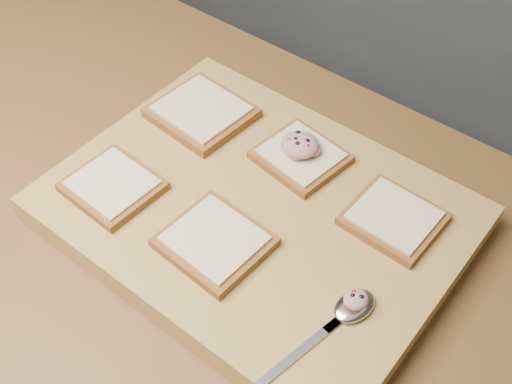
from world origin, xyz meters
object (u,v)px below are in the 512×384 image
(cutting_board, at_px, (256,213))
(bread_far_center, at_px, (301,156))
(spoon, at_px, (346,313))
(tuna_salad_dollop, at_px, (300,144))

(cutting_board, relative_size, bread_far_center, 4.20)
(spoon, bearing_deg, cutting_board, 159.69)
(cutting_board, bearing_deg, tuna_salad_dollop, 92.04)
(cutting_board, height_order, bread_far_center, bread_far_center)
(bread_far_center, distance_m, tuna_salad_dollop, 0.02)
(bread_far_center, xyz_separation_m, spoon, (0.18, -0.16, -0.00))
(cutting_board, height_order, tuna_salad_dollop, tuna_salad_dollop)
(tuna_salad_dollop, bearing_deg, cutting_board, -87.96)
(cutting_board, xyz_separation_m, bread_far_center, (-0.00, 0.10, 0.03))
(bread_far_center, xyz_separation_m, tuna_salad_dollop, (-0.00, 0.00, 0.02))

